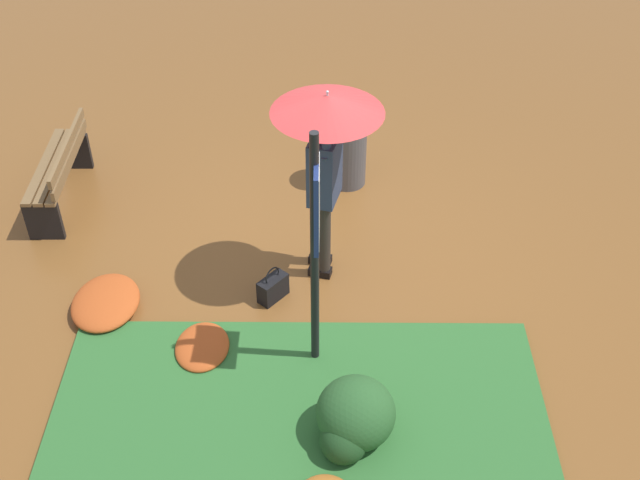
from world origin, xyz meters
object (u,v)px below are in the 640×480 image
Objects in this scene: handbag at (273,288)px; info_sign_post at (316,229)px; park_bench at (60,170)px; trash_bin at (348,150)px; person_with_umbrella at (326,138)px.

info_sign_post is at bearing 28.34° from handbag.
park_bench is (-2.28, -2.73, -1.04)m from info_sign_post.
trash_bin is (-2.66, 0.32, -1.03)m from info_sign_post.
trash_bin is (-1.89, 0.73, 0.29)m from handbag.
person_with_umbrella is at bearing 67.42° from park_bench.
trash_bin is at bearing 97.08° from park_bench.
person_with_umbrella reaches higher than park_bench.
person_with_umbrella is 1.46× the size of park_bench.
info_sign_post is at bearing -3.85° from person_with_umbrella.
info_sign_post is at bearing -6.83° from trash_bin.
person_with_umbrella is 0.89× the size of info_sign_post.
info_sign_post reaches higher than park_bench.
info_sign_post reaches higher than person_with_umbrella.
handbag is at bearing -21.17° from trash_bin.
person_with_umbrella is 3.25m from park_bench.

